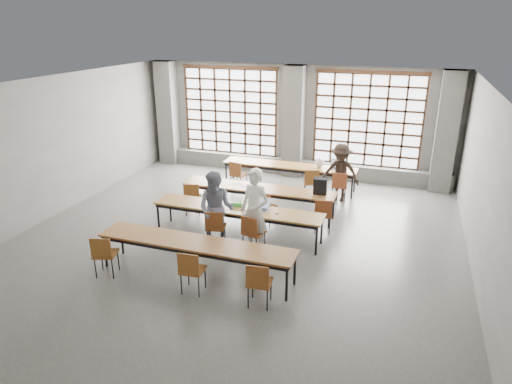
# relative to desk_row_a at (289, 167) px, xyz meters

# --- Properties ---
(floor) EXTENTS (11.00, 11.00, 0.00)m
(floor) POSITION_rel_desk_row_a_xyz_m (-0.22, -3.93, -0.66)
(floor) COLOR #4C4C49
(floor) RESTS_ON ground
(ceiling) EXTENTS (11.00, 11.00, 0.00)m
(ceiling) POSITION_rel_desk_row_a_xyz_m (-0.22, -3.93, 2.84)
(ceiling) COLOR silver
(ceiling) RESTS_ON floor
(wall_back) EXTENTS (10.00, 0.00, 10.00)m
(wall_back) POSITION_rel_desk_row_a_xyz_m (-0.22, 1.57, 1.09)
(wall_back) COLOR #61615F
(wall_back) RESTS_ON floor
(wall_front) EXTENTS (10.00, 0.00, 10.00)m
(wall_front) POSITION_rel_desk_row_a_xyz_m (-0.22, -9.43, 1.09)
(wall_front) COLOR #61615F
(wall_front) RESTS_ON floor
(wall_left) EXTENTS (0.00, 11.00, 11.00)m
(wall_left) POSITION_rel_desk_row_a_xyz_m (-5.22, -3.93, 1.09)
(wall_left) COLOR #61615F
(wall_left) RESTS_ON floor
(wall_right) EXTENTS (0.00, 11.00, 11.00)m
(wall_right) POSITION_rel_desk_row_a_xyz_m (4.78, -3.93, 1.09)
(wall_right) COLOR #61615F
(wall_right) RESTS_ON floor
(column_left) EXTENTS (0.60, 0.55, 3.50)m
(column_left) POSITION_rel_desk_row_a_xyz_m (-4.72, 1.29, 1.09)
(column_left) COLOR #555552
(column_left) RESTS_ON floor
(column_mid) EXTENTS (0.60, 0.55, 3.50)m
(column_mid) POSITION_rel_desk_row_a_xyz_m (-0.22, 1.29, 1.09)
(column_mid) COLOR #555552
(column_mid) RESTS_ON floor
(column_right) EXTENTS (0.60, 0.55, 3.50)m
(column_right) POSITION_rel_desk_row_a_xyz_m (4.28, 1.29, 1.09)
(column_right) COLOR #555552
(column_right) RESTS_ON floor
(window_left) EXTENTS (3.32, 0.12, 3.00)m
(window_left) POSITION_rel_desk_row_a_xyz_m (-2.47, 1.50, 1.24)
(window_left) COLOR white
(window_left) RESTS_ON wall_back
(window_right) EXTENTS (3.32, 0.12, 3.00)m
(window_right) POSITION_rel_desk_row_a_xyz_m (2.03, 1.50, 1.24)
(window_right) COLOR white
(window_right) RESTS_ON wall_back
(sill_ledge) EXTENTS (9.80, 0.35, 0.50)m
(sill_ledge) POSITION_rel_desk_row_a_xyz_m (-0.22, 1.37, -0.41)
(sill_ledge) COLOR #555552
(sill_ledge) RESTS_ON floor
(desk_row_a) EXTENTS (4.00, 0.70, 0.73)m
(desk_row_a) POSITION_rel_desk_row_a_xyz_m (0.00, 0.00, 0.00)
(desk_row_a) COLOR brown
(desk_row_a) RESTS_ON floor
(desk_row_b) EXTENTS (4.00, 0.70, 0.73)m
(desk_row_b) POSITION_rel_desk_row_a_xyz_m (-0.25, -2.15, 0.00)
(desk_row_b) COLOR brown
(desk_row_b) RESTS_ON floor
(desk_row_c) EXTENTS (4.00, 0.70, 0.73)m
(desk_row_c) POSITION_rel_desk_row_a_xyz_m (-0.26, -3.61, 0.00)
(desk_row_c) COLOR brown
(desk_row_c) RESTS_ON floor
(desk_row_d) EXTENTS (4.00, 0.70, 0.73)m
(desk_row_d) POSITION_rel_desk_row_a_xyz_m (-0.40, -5.48, 0.00)
(desk_row_d) COLOR brown
(desk_row_d) RESTS_ON floor
(chair_back_left) EXTENTS (0.49, 0.49, 0.88)m
(chair_back_left) POSITION_rel_desk_row_a_xyz_m (-1.41, -0.63, -0.13)
(chair_back_left) COLOR brown
(chair_back_left) RESTS_ON floor
(chair_back_mid) EXTENTS (0.52, 0.52, 0.88)m
(chair_back_mid) POSITION_rel_desk_row_a_xyz_m (0.82, -0.63, -0.13)
(chair_back_mid) COLOR brown
(chair_back_mid) RESTS_ON floor
(chair_back_right) EXTENTS (0.47, 0.47, 0.88)m
(chair_back_right) POSITION_rel_desk_row_a_xyz_m (1.61, -0.63, -0.13)
(chair_back_right) COLOR brown
(chair_back_right) RESTS_ON floor
(chair_mid_left) EXTENTS (0.52, 0.53, 0.88)m
(chair_mid_left) POSITION_rel_desk_row_a_xyz_m (-1.83, -2.77, -0.13)
(chair_mid_left) COLOR brown
(chair_mid_left) RESTS_ON floor
(chair_mid_centre) EXTENTS (0.47, 0.47, 0.88)m
(chair_mid_centre) POSITION_rel_desk_row_a_xyz_m (0.14, -2.78, -0.13)
(chair_mid_centre) COLOR maroon
(chair_mid_centre) RESTS_ON floor
(chair_mid_right) EXTENTS (0.51, 0.51, 0.88)m
(chair_mid_right) POSITION_rel_desk_row_a_xyz_m (1.57, -2.78, -0.13)
(chair_mid_right) COLOR #672E14
(chair_mid_right) RESTS_ON floor
(chair_front_left) EXTENTS (0.50, 0.50, 0.88)m
(chair_front_left) POSITION_rel_desk_row_a_xyz_m (-0.54, -4.24, -0.13)
(chair_front_left) COLOR brown
(chair_front_left) RESTS_ON floor
(chair_front_right) EXTENTS (0.51, 0.51, 0.88)m
(chair_front_right) POSITION_rel_desk_row_a_xyz_m (0.32, -4.24, -0.13)
(chair_front_right) COLOR brown
(chair_front_right) RESTS_ON floor
(chair_near_left) EXTENTS (0.52, 0.52, 0.88)m
(chair_near_left) POSITION_rel_desk_row_a_xyz_m (-2.08, -6.10, -0.13)
(chair_near_left) COLOR brown
(chair_near_left) RESTS_ON floor
(chair_near_mid) EXTENTS (0.45, 0.46, 0.88)m
(chair_near_mid) POSITION_rel_desk_row_a_xyz_m (-0.20, -6.11, -0.13)
(chair_near_mid) COLOR brown
(chair_near_mid) RESTS_ON floor
(chair_near_right) EXTENTS (0.46, 0.47, 0.88)m
(chair_near_right) POSITION_rel_desk_row_a_xyz_m (1.11, -6.11, -0.13)
(chair_near_right) COLOR brown
(chair_near_right) RESTS_ON floor
(student_male) EXTENTS (0.79, 0.63, 1.88)m
(student_male) POSITION_rel_desk_row_a_xyz_m (0.34, -4.11, 0.27)
(student_male) COLOR white
(student_male) RESTS_ON floor
(student_female) EXTENTS (0.89, 0.72, 1.72)m
(student_female) POSITION_rel_desk_row_a_xyz_m (-0.56, -4.11, 0.19)
(student_female) COLOR #1A244E
(student_female) RESTS_ON floor
(student_back) EXTENTS (1.09, 0.67, 1.63)m
(student_back) POSITION_rel_desk_row_a_xyz_m (1.60, -0.50, 0.15)
(student_back) COLOR black
(student_back) RESTS_ON floor
(laptop_front) EXTENTS (0.36, 0.31, 0.26)m
(laptop_front) POSITION_rel_desk_row_a_xyz_m (0.29, -3.50, 0.13)
(laptop_front) COLOR #ABABAF
(laptop_front) RESTS_ON desk_row_c
(laptop_back) EXTENTS (0.42, 0.37, 0.26)m
(laptop_back) POSITION_rel_desk_row_a_xyz_m (1.36, 0.11, 0.13)
(laptop_back) COLOR #BBBABF
(laptop_back) RESTS_ON desk_row_a
(mouse) EXTENTS (0.10, 0.07, 0.04)m
(mouse) POSITION_rel_desk_row_a_xyz_m (0.69, -3.63, 0.08)
(mouse) COLOR silver
(mouse) RESTS_ON desk_row_c
(green_box) EXTENTS (0.26, 0.15, 0.09)m
(green_box) POSITION_rel_desk_row_a_xyz_m (-0.31, -3.53, 0.11)
(green_box) COLOR green
(green_box) RESTS_ON desk_row_c
(phone) EXTENTS (0.14, 0.09, 0.01)m
(phone) POSITION_rel_desk_row_a_xyz_m (-0.08, -3.71, 0.07)
(phone) COLOR black
(phone) RESTS_ON desk_row_c
(paper_sheet_a) EXTENTS (0.36, 0.34, 0.00)m
(paper_sheet_a) POSITION_rel_desk_row_a_xyz_m (-0.85, -2.10, 0.07)
(paper_sheet_a) COLOR silver
(paper_sheet_a) RESTS_ON desk_row_b
(paper_sheet_b) EXTENTS (0.32, 0.24, 0.00)m
(paper_sheet_b) POSITION_rel_desk_row_a_xyz_m (-0.55, -2.20, 0.07)
(paper_sheet_b) COLOR silver
(paper_sheet_b) RESTS_ON desk_row_b
(paper_sheet_c) EXTENTS (0.32, 0.24, 0.00)m
(paper_sheet_c) POSITION_rel_desk_row_a_xyz_m (-0.15, -2.15, 0.07)
(paper_sheet_c) COLOR silver
(paper_sheet_c) RESTS_ON desk_row_b
(backpack) EXTENTS (0.33, 0.22, 0.40)m
(backpack) POSITION_rel_desk_row_a_xyz_m (1.35, -2.10, 0.27)
(backpack) COLOR black
(backpack) RESTS_ON desk_row_b
(plastic_bag) EXTENTS (0.30, 0.26, 0.29)m
(plastic_bag) POSITION_rel_desk_row_a_xyz_m (0.90, 0.05, 0.21)
(plastic_bag) COLOR silver
(plastic_bag) RESTS_ON desk_row_a
(red_pouch) EXTENTS (0.20, 0.08, 0.06)m
(red_pouch) POSITION_rel_desk_row_a_xyz_m (-2.10, -6.03, -0.16)
(red_pouch) COLOR #A31425
(red_pouch) RESTS_ON chair_near_left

